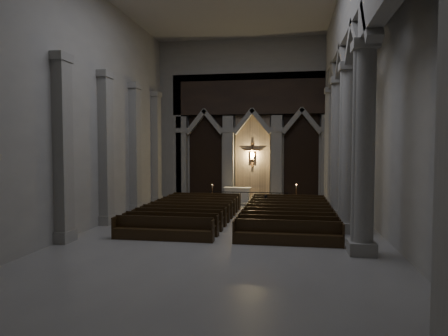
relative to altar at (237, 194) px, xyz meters
name	(u,v)px	position (x,y,z in m)	size (l,w,h in m)	color
room	(229,70)	(0.99, -10.59, 6.95)	(24.00, 24.10, 12.00)	gray
sanctuary_wall	(252,113)	(0.99, 0.94, 5.97)	(14.00, 0.77, 12.00)	gray
right_arcade	(350,66)	(6.49, -9.26, 7.18)	(1.00, 24.00, 12.00)	gray
left_pilasters	(122,150)	(-5.76, -7.09, 3.26)	(0.60, 13.00, 8.03)	gray
sanctuary_step	(251,202)	(0.99, 0.01, -0.58)	(8.50, 2.60, 0.15)	gray
altar	(237,194)	(0.00, 0.00, 0.00)	(1.96, 0.78, 0.99)	beige
altar_rail	(248,197)	(0.99, -1.80, 0.05)	(5.34, 0.09, 1.05)	black
candle_stand_left	(212,199)	(-1.67, -0.95, -0.26)	(0.24, 0.24, 1.43)	#B97839
candle_stand_right	(296,200)	(4.22, -0.84, -0.24)	(0.25, 0.25, 1.50)	#B97839
pews	(237,216)	(0.99, -7.51, -0.32)	(9.96, 9.61, 1.02)	black
worshipper	(266,204)	(2.32, -4.01, -0.08)	(0.42, 0.27, 1.14)	black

